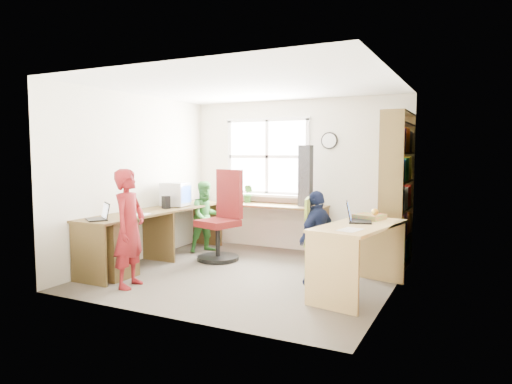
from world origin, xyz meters
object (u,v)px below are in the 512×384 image
right_desk (359,244)px  person_red (129,228)px  laptop_right (355,217)px  person_green (206,217)px  wooden_chair (317,237)px  potted_plant (248,194)px  person_navy (317,238)px  swivel_chair (222,221)px  bookshelf (397,195)px  laptop_left (100,216)px  crt_monitor (176,194)px  cd_tower (306,176)px  l_desk (152,235)px

right_desk → person_red: (-2.47, -0.90, 0.12)m
laptop_right → person_green: (-2.60, 0.94, -0.28)m
wooden_chair → potted_plant: potted_plant is taller
person_red → person_navy: 2.21m
potted_plant → swivel_chair: bearing=-88.8°
bookshelf → laptop_left: 3.85m
bookshelf → person_navy: bearing=-121.0°
bookshelf → person_red: size_ratio=1.52×
person_navy → crt_monitor: bearing=-87.1°
cd_tower → person_navy: 1.73m
right_desk → person_navy: (-0.54, 0.16, -0.01)m
right_desk → l_desk: bearing=-167.2°
wooden_chair → crt_monitor: bearing=153.9°
bookshelf → swivel_chair: bearing=-166.3°
laptop_right → person_red: (-2.38, -1.06, -0.15)m
laptop_right → person_green: bearing=55.5°
potted_plant → laptop_left: bearing=-107.0°
bookshelf → person_red: (-2.65, -2.25, -0.31)m
l_desk → person_green: 1.22m
wooden_chair → laptop_left: bearing=-171.0°
right_desk → person_navy: 0.56m
swivel_chair → person_navy: (1.66, -0.61, -0.00)m
l_desk → person_green: (0.10, 1.21, 0.10)m
bookshelf → potted_plant: bookshelf is taller
person_navy → right_desk: bearing=88.6°
l_desk → cd_tower: (1.56, 1.73, 0.76)m
wooden_chair → bookshelf: bearing=41.0°
crt_monitor → person_green: person_green is taller
l_desk → wooden_chair: (2.22, 0.36, 0.10)m
laptop_left → person_green: (0.29, 1.94, -0.24)m
person_navy → bookshelf: bearing=164.4°
laptop_left → person_red: (0.51, -0.05, -0.11)m
laptop_right → person_red: 2.61m
laptop_right → person_navy: 0.53m
laptop_left → potted_plant: size_ratio=1.32×
swivel_chair → crt_monitor: 0.87m
l_desk → person_navy: (2.24, 0.28, 0.11)m
wooden_chair → crt_monitor: 2.49m
potted_plant → person_navy: size_ratio=0.26×
cd_tower → swivel_chair: bearing=-138.7°
cd_tower → laptop_left: bearing=-124.8°
laptop_left → potted_plant: bearing=107.7°
bookshelf → crt_monitor: 3.23m
wooden_chair → laptop_left: size_ratio=2.63×
right_desk → laptop_left: size_ratio=3.71×
right_desk → person_navy: size_ratio=1.29×
right_desk → laptop_left: bearing=-153.8°
l_desk → person_navy: size_ratio=2.63×
person_red → person_green: (-0.21, 1.99, -0.13)m
swivel_chair → crt_monitor: bearing=-159.1°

